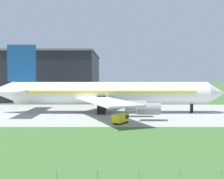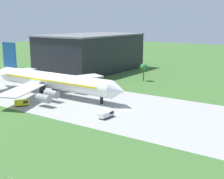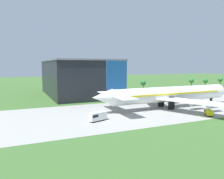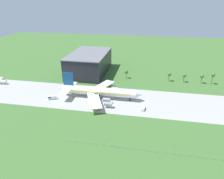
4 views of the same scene
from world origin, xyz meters
TOP-DOWN VIEW (x-y plane):
  - jet_airliner at (-36.02, 0.26)m, footprint 69.13×54.18m
  - fuel_truck at (-72.02, -8.92)m, footprint 6.64×3.98m
  - catering_van at (-32.52, -17.60)m, footprint 4.09×4.95m
  - terminal_building at (-60.39, 56.99)m, footprint 36.72×61.20m
  - palm_tree_row at (37.63, 46.81)m, footprint 102.44×3.60m

SIDE VIEW (x-z plane):
  - catering_van at x=-32.52m, z-range 0.10..2.21m
  - fuel_truck at x=-72.02m, z-range 0.10..3.07m
  - jet_airliner at x=-36.02m, z-range -4.15..15.72m
  - palm_tree_row at x=37.63m, z-range 1.64..12.57m
  - terminal_building at x=-60.39m, z-range 0.02..21.29m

